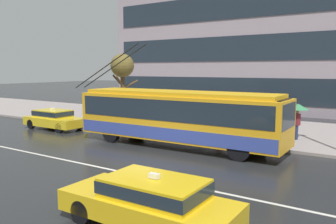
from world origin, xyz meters
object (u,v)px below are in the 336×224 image
Objects in this scene: pedestrian_at_shelter at (201,104)px; street_tree_bare at (122,68)px; pedestrian_walking_past at (220,106)px; pedestrian_waiting_by_pole at (298,110)px; taxi_queued_behind_bus at (54,118)px; taxi_oncoming_near at (151,200)px; trolleybus at (178,116)px; pedestrian_approaching_curb at (235,107)px.

street_tree_bare is at bearing -175.82° from pedestrian_at_shelter.
pedestrian_waiting_by_pole is (4.23, 0.74, -0.04)m from pedestrian_walking_past.
pedestrian_waiting_by_pole is at bearing 17.52° from taxi_queued_behind_bus.
street_tree_bare is (-11.49, 12.37, 3.33)m from taxi_oncoming_near.
pedestrian_waiting_by_pole is at bearing 87.62° from taxi_oncoming_near.
pedestrian_waiting_by_pole is at bearing 1.87° from street_tree_bare.
pedestrian_walking_past is (0.62, 3.75, 0.21)m from trolleybus.
pedestrian_walking_past is 4.29m from pedestrian_waiting_by_pole.
street_tree_bare is at bearing -178.13° from pedestrian_waiting_by_pole.
pedestrian_at_shelter is at bearing 154.66° from pedestrian_walking_past.
pedestrian_at_shelter is 1.03× the size of pedestrian_walking_past.
street_tree_bare is at bearing 177.45° from pedestrian_walking_past.
taxi_oncoming_near is at bearing -47.11° from street_tree_bare.
pedestrian_waiting_by_pole is (14.43, 4.56, 1.03)m from taxi_queued_behind_bus.
pedestrian_at_shelter is (-1.05, 4.54, 0.17)m from trolleybus.
pedestrian_walking_past is at bearing -2.55° from street_tree_bare.
street_tree_bare is at bearing 59.95° from taxi_queued_behind_bus.
street_tree_bare reaches higher than taxi_oncoming_near.
taxi_oncoming_near is at bearing -62.46° from trolleybus.
street_tree_bare reaches higher than pedestrian_walking_past.
trolleybus reaches higher than taxi_oncoming_near.
trolleybus is 6.14× the size of pedestrian_at_shelter.
pedestrian_at_shelter is at bearing 28.39° from taxi_queued_behind_bus.
street_tree_bare reaches higher than taxi_queued_behind_bus.
taxi_queued_behind_bus is 15.17m from pedestrian_waiting_by_pole.
taxi_queued_behind_bus is 16.14m from taxi_oncoming_near.
trolleybus is at bearing -76.93° from pedestrian_at_shelter.
pedestrian_waiting_by_pole is (5.90, -0.06, 0.01)m from pedestrian_at_shelter.
pedestrian_approaching_curb is 3.58m from pedestrian_waiting_by_pole.
pedestrian_walking_past is (10.21, 3.82, 1.07)m from taxi_queued_behind_bus.
pedestrian_walking_past is 0.41× the size of street_tree_bare.
pedestrian_at_shelter is at bearing 4.18° from street_tree_bare.
taxi_oncoming_near is (13.90, -8.21, 0.00)m from taxi_queued_behind_bus.
pedestrian_walking_past is 8.13m from street_tree_bare.
taxi_oncoming_near is 2.39× the size of pedestrian_waiting_by_pole.
street_tree_bare is (-6.12, -0.45, 2.30)m from pedestrian_at_shelter.
trolleybus is 4.66m from pedestrian_at_shelter.
taxi_queued_behind_bus is at bearing -157.67° from pedestrian_approaching_curb.
taxi_queued_behind_bus is 11.78m from pedestrian_approaching_curb.
pedestrian_at_shelter is 1.85m from pedestrian_walking_past.
pedestrian_at_shelter is 5.90m from pedestrian_waiting_by_pole.
pedestrian_approaching_curb is at bearing 2.00° from street_tree_bare.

